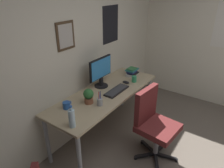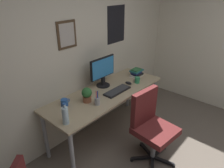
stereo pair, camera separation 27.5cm
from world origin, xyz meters
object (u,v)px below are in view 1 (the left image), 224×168
office_chair (153,121)px  book_stack_left (132,72)px  keyboard (117,91)px  potted_plant (89,96)px  coffee_mug_far (67,105)px  coffee_mug_near (134,79)px  pen_cup (100,101)px  monitor (101,71)px  water_bottle (72,118)px  computer_mouse (126,82)px

office_chair → book_stack_left: office_chair is taller
keyboard → potted_plant: size_ratio=2.21×
coffee_mug_far → book_stack_left: bearing=-6.3°
office_chair → potted_plant: size_ratio=4.87×
keyboard → book_stack_left: 0.63m
coffee_mug_near → potted_plant: 0.90m
potted_plant → pen_cup: size_ratio=0.98×
monitor → potted_plant: monitor is taller
coffee_mug_near → potted_plant: bearing=169.8°
monitor → water_bottle: monitor is taller
computer_mouse → water_bottle: (-1.23, -0.09, 0.09)m
monitor → keyboard: size_ratio=1.07×
monitor → water_bottle: bearing=-160.1°
office_chair → book_stack_left: (0.69, 0.72, 0.27)m
water_bottle → keyboard: bearing=3.5°
computer_mouse → coffee_mug_far: (-1.01, 0.22, 0.03)m
coffee_mug_near → book_stack_left: book_stack_left is taller
monitor → keyboard: bearing=-91.8°
computer_mouse → coffee_mug_far: size_ratio=0.88×
water_bottle → book_stack_left: 1.55m
keyboard → water_bottle: (-0.93, -0.06, 0.09)m
coffee_mug_far → office_chair: bearing=-53.6°
coffee_mug_far → pen_cup: 0.40m
book_stack_left → computer_mouse: bearing=-166.4°
keyboard → computer_mouse: size_ratio=3.91×
office_chair → monitor: 1.00m
office_chair → computer_mouse: 0.78m
computer_mouse → pen_cup: bearing=-175.1°
office_chair → potted_plant: office_chair is taller
keyboard → book_stack_left: bearing=9.7°
coffee_mug_near → potted_plant: (-0.88, 0.16, 0.06)m
keyboard → water_bottle: water_bottle is taller
coffee_mug_near → pen_cup: bearing=179.3°
coffee_mug_near → keyboard: bearing=174.1°
computer_mouse → water_bottle: size_ratio=0.44×
coffee_mug_far → water_bottle: bearing=-125.1°
keyboard → computer_mouse: bearing=5.6°
keyboard → pen_cup: (-0.43, -0.03, 0.04)m
water_bottle → coffee_mug_near: (1.35, 0.01, -0.06)m
computer_mouse → keyboard: bearing=-174.4°
office_chair → coffee_mug_near: 0.80m
computer_mouse → book_stack_left: bearing=13.6°
potted_plant → water_bottle: bearing=-159.6°
coffee_mug_far → potted_plant: size_ratio=0.64×
book_stack_left → coffee_mug_far: bearing=173.7°
monitor → potted_plant: 0.52m
computer_mouse → potted_plant: bearing=173.5°
office_chair → pen_cup: (-0.35, 0.58, 0.26)m
keyboard → book_stack_left: size_ratio=1.97×
potted_plant → coffee_mug_near: bearing=-10.2°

